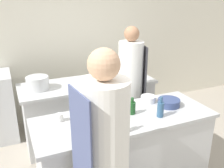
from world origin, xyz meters
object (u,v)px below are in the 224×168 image
object	(u,v)px
bowl_mixing_large	(109,112)
bottle_cooking_oil	(120,123)
bottle_wine	(132,107)
stockpot	(37,83)
chef_at_prep_near	(105,162)
bottle_vinegar	(75,131)
bowl_wooden_salad	(148,99)
bottle_olive_oil	(96,114)
cup	(60,117)
bottle_sauce	(89,111)
bowl_prep_small	(169,102)
bowl_ceramic_blue	(115,122)
bottle_water	(160,109)
chef_at_stove	(130,90)

from	to	relation	value
bowl_mixing_large	bottle_cooking_oil	bearing A→B (deg)	-98.55
bottle_wine	stockpot	world-z (taller)	bottle_wine
chef_at_prep_near	bottle_vinegar	size ratio (longest dim) A/B	5.85
bottle_vinegar	bowl_wooden_salad	world-z (taller)	bottle_vinegar
bottle_olive_oil	bottle_wine	bearing A→B (deg)	3.66
bowl_wooden_salad	cup	size ratio (longest dim) A/B	2.14
bottle_sauce	bowl_wooden_salad	world-z (taller)	bottle_sauce
bottle_olive_oil	chef_at_prep_near	bearing A→B (deg)	-103.84
bottle_cooking_oil	bowl_prep_small	distance (m)	0.85
bowl_ceramic_blue	bottle_olive_oil	bearing A→B (deg)	139.47
chef_at_prep_near	cup	xyz separation A→B (m)	(-0.18, 0.79, 0.05)
chef_at_prep_near	bottle_vinegar	bearing A→B (deg)	16.86
bowl_mixing_large	bottle_vinegar	bearing A→B (deg)	-141.01
bottle_olive_oil	bottle_cooking_oil	xyz separation A→B (m)	(0.13, -0.28, 0.01)
bottle_wine	bowl_mixing_large	world-z (taller)	bottle_wine
bottle_vinegar	bottle_cooking_oil	distance (m)	0.42
cup	bottle_cooking_oil	bearing A→B (deg)	-44.80
bottle_wine	bottle_cooking_oil	size ratio (longest dim) A/B	0.71
chef_at_prep_near	bottle_vinegar	world-z (taller)	chef_at_prep_near
bottle_olive_oil	bottle_cooking_oil	size ratio (longest dim) A/B	0.93
bottle_cooking_oil	bowl_prep_small	bearing A→B (deg)	22.17
bottle_cooking_oil	bottle_water	size ratio (longest dim) A/B	1.18
bottle_sauce	bowl_prep_small	bearing A→B (deg)	-4.97
bottle_cooking_oil	bottle_water	distance (m)	0.55
bottle_olive_oil	bottle_water	size ratio (longest dim) A/B	1.10
chef_at_prep_near	bowl_ceramic_blue	world-z (taller)	chef_at_prep_near
bowl_prep_small	chef_at_stove	bearing A→B (deg)	103.06
chef_at_prep_near	bottle_cooking_oil	bearing A→B (deg)	-47.33
bottle_wine	bowl_ceramic_blue	size ratio (longest dim) A/B	1.07
bottle_wine	bowl_prep_small	xyz separation A→B (m)	(0.49, 0.01, -0.03)
bottle_olive_oil	bottle_water	distance (m)	0.69
bowl_mixing_large	bowl_ceramic_blue	size ratio (longest dim) A/B	1.34
bottle_cooking_oil	cup	bearing A→B (deg)	135.20
bowl_prep_small	bowl_ceramic_blue	world-z (taller)	bowl_prep_small
bottle_olive_oil	bottle_water	bearing A→B (deg)	-12.62
chef_at_stove	bottle_water	world-z (taller)	chef_at_stove
bottle_cooking_oil	bottle_water	bearing A→B (deg)	13.62
bowl_mixing_large	bottle_water	bearing A→B (deg)	-27.76
bottle_olive_oil	bowl_ceramic_blue	xyz separation A→B (m)	(0.15, -0.13, -0.06)
bottle_sauce	bottle_water	size ratio (longest dim) A/B	0.95
chef_at_stove	cup	bearing A→B (deg)	-50.70
bottle_wine	cup	world-z (taller)	bottle_wine
bottle_water	bottle_olive_oil	bearing A→B (deg)	167.38
chef_at_stove	bowl_mixing_large	world-z (taller)	chef_at_stove
bowl_wooden_salad	bowl_ceramic_blue	bearing A→B (deg)	-149.04
bowl_ceramic_blue	stockpot	distance (m)	1.43
bottle_olive_oil	bottle_wine	size ratio (longest dim) A/B	1.32
bottle_olive_oil	cup	xyz separation A→B (m)	(-0.33, 0.18, -0.06)
bottle_vinegar	bottle_wine	world-z (taller)	bottle_vinegar
bottle_water	chef_at_prep_near	bearing A→B (deg)	-150.80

